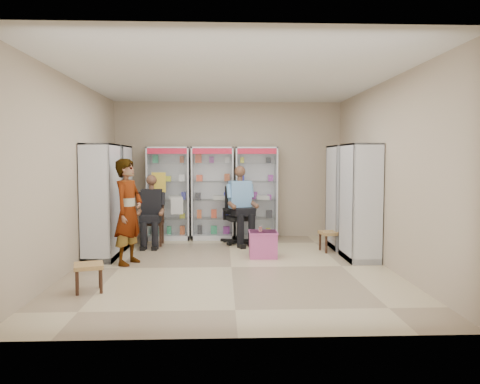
{
  "coord_description": "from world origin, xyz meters",
  "views": [
    {
      "loc": [
        -0.16,
        -7.42,
        1.73
      ],
      "look_at": [
        0.17,
        0.7,
        1.17
      ],
      "focal_mm": 35.0,
      "sensor_mm": 36.0,
      "label": 1
    }
  ],
  "objects_px": {
    "cabinet_back_mid": "(213,193)",
    "woven_stool_b": "(89,278)",
    "cabinet_back_right": "(256,193)",
    "cabinet_left_near": "(101,202)",
    "seated_shopkeeper": "(240,207)",
    "standing_man": "(128,212)",
    "cabinet_right_far": "(343,197)",
    "cabinet_right_near": "(360,202)",
    "cabinet_back_left": "(169,193)",
    "office_chair": "(239,215)",
    "woven_stool_a": "(331,241)",
    "pink_trunk": "(263,244)",
    "cabinet_left_far": "(116,197)",
    "wooden_chair": "(152,222)"
  },
  "relations": [
    {
      "from": "standing_man",
      "to": "cabinet_left_near",
      "type": "bearing_deg",
      "value": 73.43
    },
    {
      "from": "cabinet_back_right",
      "to": "cabinet_left_near",
      "type": "relative_size",
      "value": 1.0
    },
    {
      "from": "cabinet_left_far",
      "to": "woven_stool_a",
      "type": "height_order",
      "value": "cabinet_left_far"
    },
    {
      "from": "cabinet_back_left",
      "to": "pink_trunk",
      "type": "bearing_deg",
      "value": -46.41
    },
    {
      "from": "cabinet_left_far",
      "to": "standing_man",
      "type": "xyz_separation_m",
      "value": [
        0.54,
        -1.5,
        -0.13
      ]
    },
    {
      "from": "cabinet_right_far",
      "to": "cabinet_back_right",
      "type": "bearing_deg",
      "value": 55.27
    },
    {
      "from": "cabinet_back_mid",
      "to": "woven_stool_b",
      "type": "relative_size",
      "value": 5.44
    },
    {
      "from": "cabinet_right_near",
      "to": "woven_stool_a",
      "type": "bearing_deg",
      "value": 24.79
    },
    {
      "from": "woven_stool_b",
      "to": "cabinet_back_left",
      "type": "bearing_deg",
      "value": 81.55
    },
    {
      "from": "cabinet_back_left",
      "to": "woven_stool_b",
      "type": "distance_m",
      "value": 4.16
    },
    {
      "from": "cabinet_back_left",
      "to": "woven_stool_a",
      "type": "distance_m",
      "value": 3.63
    },
    {
      "from": "wooden_chair",
      "to": "seated_shopkeeper",
      "type": "distance_m",
      "value": 1.79
    },
    {
      "from": "cabinet_right_far",
      "to": "seated_shopkeeper",
      "type": "distance_m",
      "value": 2.09
    },
    {
      "from": "cabinet_right_near",
      "to": "pink_trunk",
      "type": "bearing_deg",
      "value": 81.16
    },
    {
      "from": "cabinet_left_far",
      "to": "seated_shopkeeper",
      "type": "relative_size",
      "value": 1.33
    },
    {
      "from": "cabinet_left_near",
      "to": "standing_man",
      "type": "height_order",
      "value": "cabinet_left_near"
    },
    {
      "from": "woven_stool_a",
      "to": "standing_man",
      "type": "height_order",
      "value": "standing_man"
    },
    {
      "from": "standing_man",
      "to": "cabinet_right_near",
      "type": "bearing_deg",
      "value": -67.1
    },
    {
      "from": "cabinet_left_near",
      "to": "pink_trunk",
      "type": "distance_m",
      "value": 2.91
    },
    {
      "from": "cabinet_right_near",
      "to": "cabinet_back_left",
      "type": "bearing_deg",
      "value": 57.72
    },
    {
      "from": "office_chair",
      "to": "cabinet_back_mid",
      "type": "bearing_deg",
      "value": 117.98
    },
    {
      "from": "cabinet_left_near",
      "to": "pink_trunk",
      "type": "relative_size",
      "value": 4.17
    },
    {
      "from": "cabinet_back_right",
      "to": "office_chair",
      "type": "xyz_separation_m",
      "value": [
        -0.39,
        -0.58,
        -0.41
      ]
    },
    {
      "from": "cabinet_right_far",
      "to": "cabinet_left_near",
      "type": "bearing_deg",
      "value": 101.41
    },
    {
      "from": "cabinet_back_left",
      "to": "cabinet_back_mid",
      "type": "height_order",
      "value": "same"
    },
    {
      "from": "cabinet_right_near",
      "to": "office_chair",
      "type": "xyz_separation_m",
      "value": [
        -2.02,
        1.65,
        -0.41
      ]
    },
    {
      "from": "cabinet_back_left",
      "to": "office_chair",
      "type": "height_order",
      "value": "cabinet_back_left"
    },
    {
      "from": "cabinet_left_far",
      "to": "woven_stool_b",
      "type": "height_order",
      "value": "cabinet_left_far"
    },
    {
      "from": "office_chair",
      "to": "woven_stool_b",
      "type": "distance_m",
      "value": 4.08
    },
    {
      "from": "cabinet_back_left",
      "to": "office_chair",
      "type": "distance_m",
      "value": 1.67
    },
    {
      "from": "cabinet_left_near",
      "to": "woven_stool_b",
      "type": "distance_m",
      "value": 2.19
    },
    {
      "from": "woven_stool_a",
      "to": "woven_stool_b",
      "type": "xyz_separation_m",
      "value": [
        -3.8,
        -2.52,
        -0.01
      ]
    },
    {
      "from": "cabinet_back_right",
      "to": "cabinet_right_near",
      "type": "relative_size",
      "value": 1.0
    },
    {
      "from": "cabinet_back_mid",
      "to": "woven_stool_b",
      "type": "bearing_deg",
      "value": -110.99
    },
    {
      "from": "standing_man",
      "to": "cabinet_right_far",
      "type": "bearing_deg",
      "value": -51.67
    },
    {
      "from": "woven_stool_a",
      "to": "woven_stool_b",
      "type": "height_order",
      "value": "woven_stool_a"
    },
    {
      "from": "cabinet_back_left",
      "to": "pink_trunk",
      "type": "xyz_separation_m",
      "value": [
        1.88,
        -1.97,
        -0.77
      ]
    },
    {
      "from": "cabinet_right_far",
      "to": "cabinet_left_far",
      "type": "xyz_separation_m",
      "value": [
        -4.46,
        0.2,
        0.0
      ]
    },
    {
      "from": "cabinet_right_near",
      "to": "seated_shopkeeper",
      "type": "relative_size",
      "value": 1.33
    },
    {
      "from": "cabinet_back_mid",
      "to": "seated_shopkeeper",
      "type": "relative_size",
      "value": 1.33
    },
    {
      "from": "cabinet_back_left",
      "to": "cabinet_left_near",
      "type": "xyz_separation_m",
      "value": [
        -0.93,
        -2.03,
        0.0
      ]
    },
    {
      "from": "cabinet_left_far",
      "to": "cabinet_right_far",
      "type": "bearing_deg",
      "value": 87.43
    },
    {
      "from": "seated_shopkeeper",
      "to": "standing_man",
      "type": "xyz_separation_m",
      "value": [
        -1.91,
        -1.8,
        0.12
      ]
    },
    {
      "from": "cabinet_back_mid",
      "to": "standing_man",
      "type": "distance_m",
      "value": 2.78
    },
    {
      "from": "cabinet_back_right",
      "to": "pink_trunk",
      "type": "xyz_separation_m",
      "value": [
        -0.02,
        -1.97,
        -0.77
      ]
    },
    {
      "from": "cabinet_left_far",
      "to": "pink_trunk",
      "type": "distance_m",
      "value": 3.09
    },
    {
      "from": "cabinet_right_near",
      "to": "office_chair",
      "type": "relative_size",
      "value": 1.7
    },
    {
      "from": "cabinet_back_left",
      "to": "cabinet_right_far",
      "type": "relative_size",
      "value": 1.0
    },
    {
      "from": "cabinet_back_right",
      "to": "pink_trunk",
      "type": "bearing_deg",
      "value": -90.63
    },
    {
      "from": "cabinet_right_near",
      "to": "cabinet_left_far",
      "type": "height_order",
      "value": "same"
    }
  ]
}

